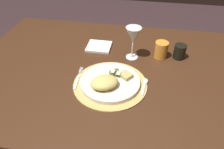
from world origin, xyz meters
TOP-DOWN VIEW (x-y plane):
  - ground_plane at (0.00, 0.00)m, footprint 6.00×6.00m
  - dining_table at (0.00, 0.00)m, footprint 1.44×1.01m
  - placemat at (0.03, -0.12)m, footprint 0.34×0.34m
  - dinner_plate at (0.03, -0.12)m, footprint 0.28×0.28m
  - pasta_serving at (0.02, -0.16)m, footprint 0.15×0.14m
  - salad_greens at (0.05, -0.07)m, footprint 0.06×0.07m
  - bread_piece at (0.10, -0.08)m, footprint 0.07×0.07m
  - fork at (-0.12, -0.11)m, footprint 0.02×0.17m
  - spoon at (0.19, -0.10)m, footprint 0.03×0.12m
  - napkin at (-0.09, 0.20)m, footprint 0.14×0.13m
  - wine_glass at (0.11, 0.12)m, footprint 0.08×0.08m
  - amber_tumbler at (0.26, 0.16)m, footprint 0.07×0.07m
  - dark_tumbler at (0.36, 0.16)m, footprint 0.06×0.06m

SIDE VIEW (x-z plane):
  - ground_plane at x=0.00m, z-range 0.00..0.00m
  - dining_table at x=0.00m, z-range 0.21..0.93m
  - placemat at x=0.03m, z-range 0.72..0.72m
  - napkin at x=-0.09m, z-range 0.72..0.73m
  - spoon at x=0.19m, z-range 0.72..0.73m
  - fork at x=-0.12m, z-range 0.72..0.73m
  - dinner_plate at x=0.03m, z-range 0.72..0.74m
  - salad_greens at x=0.05m, z-range 0.74..0.77m
  - bread_piece at x=0.10m, z-range 0.74..0.76m
  - dark_tumbler at x=0.36m, z-range 0.72..0.80m
  - amber_tumbler at x=0.26m, z-range 0.72..0.81m
  - pasta_serving at x=0.02m, z-range 0.74..0.79m
  - wine_glass at x=0.11m, z-range 0.76..0.94m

